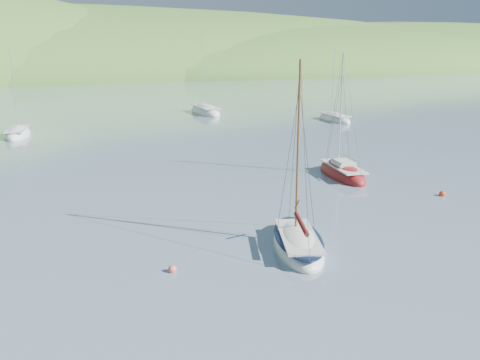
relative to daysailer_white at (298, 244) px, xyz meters
name	(u,v)px	position (x,y,z in m)	size (l,w,h in m)	color
ground	(310,276)	(-1.23, -3.18, -0.23)	(700.00, 700.00, 0.00)	slate
shoreline_hills	(0,74)	(-10.89, 169.25, -0.23)	(690.00, 135.00, 56.00)	#376325
daysailer_white	(298,244)	(0.00, 0.00, 0.00)	(4.68, 7.08, 10.22)	white
sloop_red	(342,174)	(10.95, 11.69, -0.02)	(3.75, 7.35, 10.37)	maroon
distant_sloop_a	(18,135)	(-11.53, 42.13, -0.05)	(3.97, 7.75, 10.54)	white
distant_sloop_b	(205,112)	(14.64, 51.48, -0.02)	(3.62, 9.26, 13.01)	white
distant_sloop_d	(335,119)	(27.82, 37.44, -0.05)	(3.26, 7.41, 10.26)	white
mooring_buoys	(348,226)	(4.14, 1.37, -0.11)	(21.24, 6.45, 0.46)	yellow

